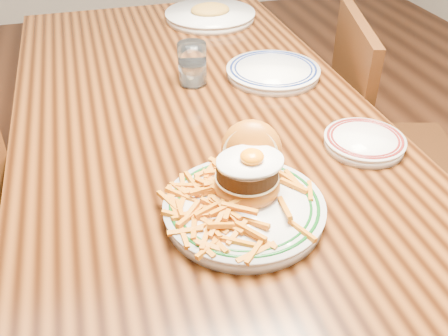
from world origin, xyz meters
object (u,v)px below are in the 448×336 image
object	(u,v)px
table	(194,135)
side_plate	(364,141)
main_plate	(246,193)
chair_right	(377,147)

from	to	relation	value
table	side_plate	xyz separation A→B (m)	(0.31, -0.28, 0.10)
side_plate	table	bearing A→B (deg)	145.57
table	main_plate	distance (m)	0.43
table	side_plate	size ratio (longest dim) A/B	9.16
side_plate	main_plate	bearing A→B (deg)	-149.69
chair_right	side_plate	bearing A→B (deg)	66.51
chair_right	side_plate	size ratio (longest dim) A/B	5.04
main_plate	side_plate	xyz separation A→B (m)	(0.31, 0.13, -0.02)
table	chair_right	world-z (taller)	chair_right
main_plate	side_plate	world-z (taller)	main_plate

